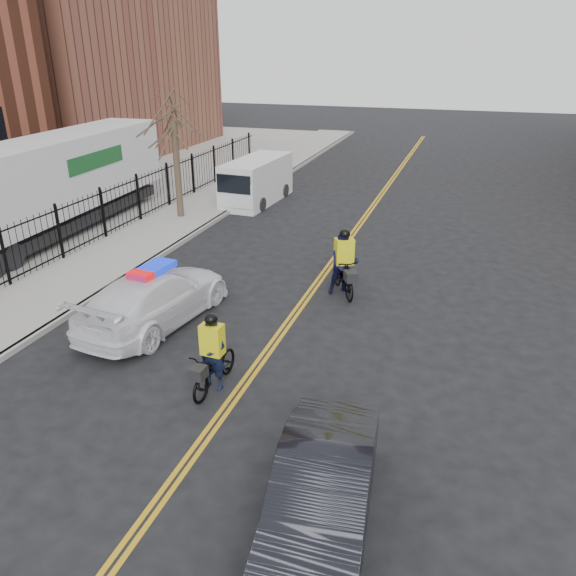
# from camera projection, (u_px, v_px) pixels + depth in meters

# --- Properties ---
(ground) EXTENTS (120.00, 120.00, 0.00)m
(ground) POSITION_uv_depth(u_px,v_px,m) (263.00, 358.00, 13.69)
(ground) COLOR black
(ground) RESTS_ON ground
(center_line_left) EXTENTS (0.10, 60.00, 0.01)m
(center_line_left) POSITION_uv_depth(u_px,v_px,m) (337.00, 252.00, 20.68)
(center_line_left) COLOR gold
(center_line_left) RESTS_ON ground
(center_line_right) EXTENTS (0.10, 60.00, 0.01)m
(center_line_right) POSITION_uv_depth(u_px,v_px,m) (342.00, 252.00, 20.63)
(center_line_right) COLOR gold
(center_line_right) RESTS_ON ground
(sidewalk) EXTENTS (3.00, 60.00, 0.15)m
(sidewalk) POSITION_uv_depth(u_px,v_px,m) (160.00, 231.00, 22.79)
(sidewalk) COLOR gray
(sidewalk) RESTS_ON ground
(curb) EXTENTS (0.20, 60.00, 0.15)m
(curb) POSITION_uv_depth(u_px,v_px,m) (193.00, 235.00, 22.36)
(curb) COLOR gray
(curb) RESTS_ON ground
(iron_fence) EXTENTS (0.12, 28.00, 2.00)m
(iron_fence) POSITION_uv_depth(u_px,v_px,m) (125.00, 206.00, 22.85)
(iron_fence) COLOR black
(iron_fence) RESTS_ON ground
(warehouse_far) EXTENTS (14.00, 18.00, 14.00)m
(warehouse_far) POSITION_uv_depth(u_px,v_px,m) (71.00, 45.00, 38.42)
(warehouse_far) COLOR brown
(warehouse_far) RESTS_ON ground
(street_tree) EXTENTS (3.20, 3.20, 4.80)m
(street_tree) POSITION_uv_depth(u_px,v_px,m) (175.00, 137.00, 23.18)
(street_tree) COLOR #3A2D22
(street_tree) RESTS_ON sidewalk
(police_cruiser) EXTENTS (2.64, 5.30, 1.64)m
(police_cruiser) POSITION_uv_depth(u_px,v_px,m) (155.00, 297.00, 15.19)
(police_cruiser) COLOR white
(police_cruiser) RESTS_ON ground
(dark_sedan) EXTENTS (1.90, 4.34, 1.39)m
(dark_sedan) POSITION_uv_depth(u_px,v_px,m) (321.00, 495.00, 8.60)
(dark_sedan) COLOR black
(dark_sedan) RESTS_ON ground
(cargo_van) EXTENTS (2.12, 5.03, 2.07)m
(cargo_van) POSITION_uv_depth(u_px,v_px,m) (256.00, 182.00, 26.77)
(cargo_van) COLOR silver
(cargo_van) RESTS_ON ground
(semi_trailer) EXTENTS (2.97, 12.19, 3.77)m
(semi_trailer) POSITION_uv_depth(u_px,v_px,m) (58.00, 179.00, 22.13)
(semi_trailer) COLOR silver
(semi_trailer) RESTS_ON ground
(cyclist_near) EXTENTS (0.75, 1.89, 1.83)m
(cyclist_near) POSITION_uv_depth(u_px,v_px,m) (213.00, 363.00, 12.28)
(cyclist_near) COLOR black
(cyclist_near) RESTS_ON ground
(cyclist_far) EXTENTS (1.52, 2.06, 2.07)m
(cyclist_far) POSITION_uv_depth(u_px,v_px,m) (343.00, 269.00, 16.93)
(cyclist_far) COLOR black
(cyclist_far) RESTS_ON ground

